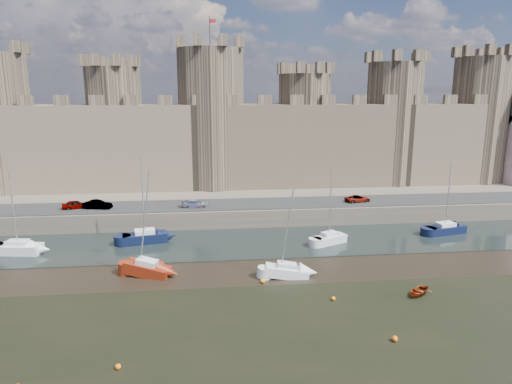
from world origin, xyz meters
TOP-DOWN VIEW (x-y plane):
  - ground at (0.00, 0.00)m, footprint 160.00×160.00m
  - water_channel at (0.00, 24.00)m, footprint 160.00×12.00m
  - quay at (0.00, 60.00)m, footprint 160.00×60.00m
  - road at (0.00, 34.00)m, footprint 160.00×7.00m
  - castle at (-0.64, 48.00)m, footprint 108.50×11.00m
  - car_0 at (-17.38, 33.84)m, footprint 3.96×2.48m
  - car_1 at (-14.32, 33.41)m, footprint 4.11×2.05m
  - car_2 at (-0.71, 32.88)m, footprint 3.84×1.58m
  - car_3 at (23.29, 33.41)m, footprint 4.12×2.54m
  - sailboat_0 at (-21.20, 22.88)m, footprint 5.65×2.92m
  - sailboat_1 at (-6.87, 25.29)m, footprint 5.76×3.18m
  - sailboat_2 at (16.09, 22.50)m, footprint 4.67×3.34m
  - sailboat_3 at (32.64, 24.93)m, footprint 5.76×3.30m
  - sailboat_4 at (-5.29, 14.80)m, footprint 5.07×3.30m
  - sailboat_5 at (9.04, 12.89)m, footprint 4.54×2.02m
  - dinghy_4 at (20.58, 7.37)m, footprint 3.39×3.27m
  - buoy_1 at (6.37, 11.61)m, footprint 0.47×0.47m
  - buoy_3 at (12.35, 7.07)m, footprint 0.40×0.40m
  - buoy_4 at (-5.29, -1.63)m, footprint 0.41×0.41m
  - buoy_5 at (15.15, -0.23)m, footprint 0.47×0.47m

SIDE VIEW (x-z plane):
  - ground at x=0.00m, z-range 0.00..0.00m
  - water_channel at x=0.00m, z-range 0.00..0.08m
  - buoy_3 at x=12.35m, z-range 0.00..0.40m
  - buoy_4 at x=-5.29m, z-range 0.00..0.41m
  - buoy_5 at x=15.15m, z-range 0.00..0.47m
  - buoy_1 at x=6.37m, z-range 0.00..0.47m
  - dinghy_4 at x=20.58m, z-range 0.00..0.57m
  - sailboat_5 at x=9.04m, z-range -4.08..5.48m
  - sailboat_3 at x=32.64m, z-range -4.00..5.50m
  - sailboat_2 at x=16.09m, z-range -3.93..5.48m
  - sailboat_0 at x=-21.20m, z-range -4.25..5.82m
  - sailboat_4 at x=-5.29m, z-range -4.73..6.32m
  - sailboat_1 at x=-6.87m, z-range -4.61..6.30m
  - quay at x=0.00m, z-range 0.00..2.50m
  - road at x=0.00m, z-range 2.50..2.60m
  - car_3 at x=23.29m, z-range 2.50..3.56m
  - car_2 at x=-0.71m, z-range 2.50..3.61m
  - car_0 at x=-17.38m, z-range 2.50..3.76m
  - car_1 at x=-14.32m, z-range 2.50..3.80m
  - castle at x=-0.64m, z-range -2.83..26.17m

